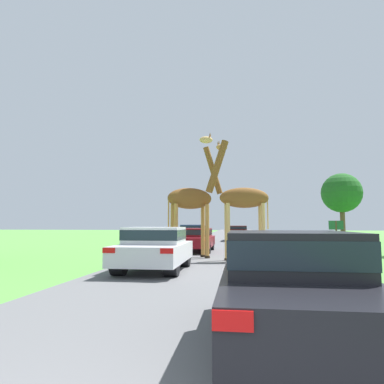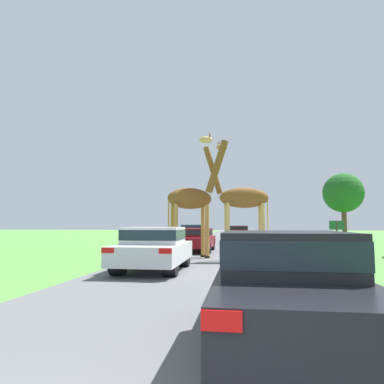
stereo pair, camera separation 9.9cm
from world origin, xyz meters
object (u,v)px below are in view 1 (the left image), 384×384
object	(u,v)px
giraffe_near_road	(193,201)
car_queue_right	(194,234)
giraffe_companion	(240,198)
car_queue_left	(196,239)
sign_post	(336,231)
car_far_ahead	(237,233)
car_verge_right	(155,247)
car_lead_maroon	(290,284)
tree_right_cluster	(342,193)

from	to	relation	value
giraffe_near_road	car_queue_right	xyz separation A→B (m)	(-1.15, 9.48, -1.78)
car_queue_right	giraffe_companion	bearing A→B (deg)	-72.59
giraffe_companion	car_queue_left	size ratio (longest dim) A/B	1.27
car_queue_left	sign_post	world-z (taller)	sign_post
car_queue_left	car_far_ahead	world-z (taller)	car_far_ahead
giraffe_companion	car_verge_right	xyz separation A→B (m)	(-2.81, -3.31, -1.86)
giraffe_near_road	car_queue_left	world-z (taller)	giraffe_near_road
car_lead_maroon	car_far_ahead	world-z (taller)	car_lead_maroon
car_lead_maroon	car_queue_left	bearing A→B (deg)	101.72
sign_post	car_far_ahead	bearing A→B (deg)	110.39
car_verge_right	car_lead_maroon	bearing A→B (deg)	-62.53
car_far_ahead	sign_post	size ratio (longest dim) A/B	2.44
car_queue_right	tree_right_cluster	xyz separation A→B (m)	(13.45, 10.79, 3.78)
giraffe_near_road	tree_right_cluster	distance (m)	23.80
giraffe_near_road	car_queue_left	bearing A→B (deg)	158.02
car_lead_maroon	car_verge_right	world-z (taller)	car_lead_maroon
car_verge_right	sign_post	distance (m)	10.13
car_queue_left	car_far_ahead	bearing A→B (deg)	79.70
giraffe_companion	car_queue_right	world-z (taller)	giraffe_companion
tree_right_cluster	sign_post	xyz separation A→B (m)	(-5.44, -17.79, -3.39)
giraffe_near_road	car_verge_right	size ratio (longest dim) A/B	1.38
sign_post	tree_right_cluster	bearing A→B (deg)	72.99
tree_right_cluster	giraffe_companion	bearing A→B (deg)	-115.64
car_queue_left	giraffe_companion	bearing A→B (deg)	-62.12
car_queue_left	sign_post	distance (m)	7.25
car_lead_maroon	sign_post	size ratio (longest dim) A/B	2.36
car_lead_maroon	car_verge_right	distance (m)	7.35
car_queue_right	car_queue_left	xyz separation A→B (m)	(0.87, -5.88, -0.08)
giraffe_companion	sign_post	bearing A→B (deg)	-64.77
car_lead_maroon	car_verge_right	size ratio (longest dim) A/B	1.01
car_queue_left	tree_right_cluster	size ratio (longest dim) A/B	0.65
car_queue_right	car_far_ahead	world-z (taller)	car_queue_right
tree_right_cluster	sign_post	size ratio (longest dim) A/B	3.90
giraffe_companion	car_lead_maroon	distance (m)	10.02
giraffe_near_road	car_lead_maroon	world-z (taller)	giraffe_near_road
giraffe_companion	sign_post	size ratio (longest dim) A/B	3.20
tree_right_cluster	sign_post	distance (m)	18.91
tree_right_cluster	sign_post	world-z (taller)	tree_right_cluster
giraffe_near_road	car_verge_right	world-z (taller)	giraffe_near_road
giraffe_companion	car_lead_maroon	world-z (taller)	giraffe_companion
giraffe_companion	car_verge_right	world-z (taller)	giraffe_companion
giraffe_near_road	car_lead_maroon	bearing A→B (deg)	-12.38
car_lead_maroon	car_queue_right	xyz separation A→B (m)	(-3.85, 20.26, 0.02)
car_far_ahead	sign_post	xyz separation A→B (m)	(4.94, -13.28, 0.44)
car_lead_maroon	tree_right_cluster	distance (m)	32.72
giraffe_near_road	sign_post	xyz separation A→B (m)	(6.87, 2.48, -1.38)
giraffe_companion	car_lead_maroon	bearing A→B (deg)	172.72
car_queue_left	car_verge_right	xyz separation A→B (m)	(-0.41, -7.85, 0.06)
car_queue_right	tree_right_cluster	world-z (taller)	tree_right_cluster
car_far_ahead	car_verge_right	distance (m)	20.19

